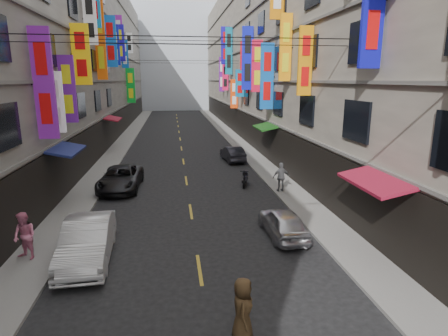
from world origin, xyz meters
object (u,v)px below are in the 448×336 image
object	(u,v)px
car_left_far	(121,178)
pedestrian_crossing	(243,310)
scooter_far_right	(245,178)
car_right_far	(233,154)
pedestrian_rfar	(281,177)
car_left_mid	(87,241)
pedestrian_lfar	(25,236)
car_right_mid	(283,222)

from	to	relation	value
car_left_far	pedestrian_crossing	xyz separation A→B (m)	(4.82, -14.35, 0.18)
scooter_far_right	car_right_far	xyz separation A→B (m)	(0.36, 7.24, 0.17)
pedestrian_rfar	car_right_far	bearing A→B (deg)	-84.43
car_left_mid	pedestrian_lfar	world-z (taller)	pedestrian_lfar
car_right_far	pedestrian_lfar	world-z (taller)	pedestrian_lfar
scooter_far_right	pedestrian_rfar	size ratio (longest dim) A/B	1.03
scooter_far_right	car_right_mid	distance (m)	7.94
pedestrian_rfar	pedestrian_crossing	size ratio (longest dim) A/B	1.00
car_right_far	pedestrian_crossing	xyz separation A→B (m)	(-3.18, -21.41, 0.25)
pedestrian_lfar	pedestrian_crossing	distance (m)	8.76
car_right_far	pedestrian_rfar	xyz separation A→B (m)	(1.40, -9.17, 0.36)
car_left_far	car_left_mid	bearing A→B (deg)	-87.40
car_right_mid	pedestrian_rfar	bearing A→B (deg)	-107.37
car_left_far	car_right_far	bearing A→B (deg)	44.04
pedestrian_lfar	pedestrian_rfar	distance (m)	13.54
car_right_mid	car_right_far	distance (m)	15.18
car_left_far	car_right_mid	xyz separation A→B (m)	(7.73, -8.12, -0.08)
car_right_mid	pedestrian_rfar	xyz separation A→B (m)	(1.67, 6.01, 0.37)
car_left_far	pedestrian_crossing	distance (m)	15.14
pedestrian_lfar	pedestrian_rfar	xyz separation A→B (m)	(11.59, 7.00, -0.03)
pedestrian_lfar	car_right_far	bearing A→B (deg)	88.21
car_right_mid	pedestrian_rfar	size ratio (longest dim) A/B	2.08
car_right_mid	pedestrian_lfar	bearing A→B (deg)	3.90
scooter_far_right	car_right_mid	size ratio (longest dim) A/B	0.50
scooter_far_right	car_left_far	bearing A→B (deg)	15.22
pedestrian_lfar	pedestrian_rfar	size ratio (longest dim) A/B	1.03
pedestrian_crossing	scooter_far_right	bearing A→B (deg)	-1.64
pedestrian_rfar	car_left_far	bearing A→B (deg)	-15.78
scooter_far_right	car_left_far	xyz separation A→B (m)	(-7.64, 0.18, 0.24)
scooter_far_right	pedestrian_rfar	distance (m)	2.67
car_left_mid	pedestrian_lfar	bearing A→B (deg)	172.40
car_right_far	pedestrian_crossing	world-z (taller)	pedestrian_crossing
car_left_far	car_right_far	world-z (taller)	car_left_far
scooter_far_right	pedestrian_crossing	xyz separation A→B (m)	(-2.82, -14.17, 0.42)
car_left_far	pedestrian_crossing	size ratio (longest dim) A/B	2.86
scooter_far_right	pedestrian_lfar	bearing A→B (deg)	58.81
car_right_mid	car_left_mid	bearing A→B (deg)	6.73
car_left_mid	car_right_mid	distance (m)	7.82
car_right_far	pedestrian_rfar	distance (m)	9.29
pedestrian_rfar	scooter_far_right	bearing A→B (deg)	-50.84
pedestrian_lfar	pedestrian_rfar	world-z (taller)	pedestrian_lfar
pedestrian_lfar	pedestrian_crossing	world-z (taller)	pedestrian_lfar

